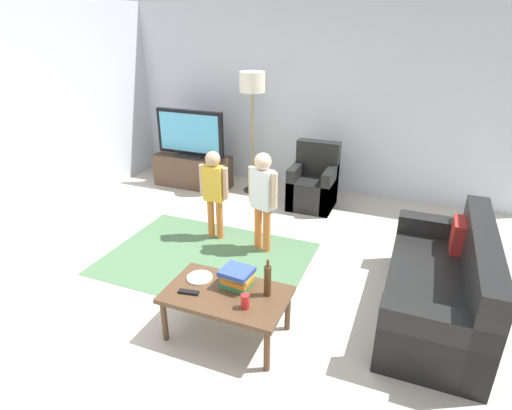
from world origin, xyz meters
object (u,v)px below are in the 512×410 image
(coffee_table, at_px, (226,298))
(tv_remote, at_px, (189,292))
(floor_lamp, at_px, (252,89))
(armchair, at_px, (314,186))
(book_stack, at_px, (237,278))
(couch, at_px, (445,289))
(soda_can, at_px, (245,301))
(child_center, at_px, (263,194))
(plate, at_px, (200,278))
(tv_stand, at_px, (193,171))
(bottle, at_px, (268,280))
(child_near_tv, at_px, (214,187))
(tv, at_px, (190,134))

(coffee_table, xyz_separation_m, tv_remote, (-0.28, -0.12, 0.06))
(floor_lamp, distance_m, coffee_table, 3.46)
(armchair, bearing_deg, book_stack, -88.33)
(floor_lamp, relative_size, coffee_table, 1.78)
(couch, relative_size, soda_can, 15.00)
(child_center, xyz_separation_m, tv_remote, (-0.03, -1.57, -0.27))
(plate, bearing_deg, couch, 22.78)
(couch, bearing_deg, armchair, 130.92)
(couch, distance_m, soda_can, 1.80)
(tv_stand, height_order, plate, tv_stand)
(tv_remote, bearing_deg, armchair, 75.59)
(soda_can, relative_size, plate, 0.55)
(child_center, xyz_separation_m, plate, (-0.05, -1.35, -0.27))
(couch, bearing_deg, floor_lamp, 141.50)
(bottle, bearing_deg, tv_remote, -159.86)
(tv_stand, height_order, child_center, child_center)
(armchair, distance_m, plate, 2.81)
(child_near_tv, relative_size, coffee_table, 1.09)
(tv_stand, bearing_deg, soda_can, -53.98)
(couch, height_order, tv_remote, couch)
(floor_lamp, distance_m, tv_remote, 3.48)
(armchair, xyz_separation_m, child_center, (-0.21, -1.44, 0.40))
(couch, relative_size, book_stack, 6.69)
(child_center, bearing_deg, coffee_table, -80.31)
(tv_stand, distance_m, tv_remote, 3.51)
(couch, bearing_deg, child_near_tv, 167.00)
(couch, xyz_separation_m, book_stack, (-1.63, -0.81, 0.21))
(tv_remote, xyz_separation_m, plate, (-0.02, 0.22, -0.00))
(tv_remote, relative_size, soda_can, 1.42)
(coffee_table, bearing_deg, tv_remote, -156.80)
(tv_stand, relative_size, book_stack, 4.46)
(child_near_tv, distance_m, tv_remote, 1.76)
(tv_stand, xyz_separation_m, book_stack, (2.05, -2.82, 0.26))
(armchair, height_order, book_stack, armchair)
(book_stack, bearing_deg, plate, -176.68)
(floor_lamp, height_order, tv_remote, floor_lamp)
(floor_lamp, xyz_separation_m, plate, (0.74, -2.99, -1.12))
(plate, bearing_deg, tv_remote, -84.88)
(child_near_tv, height_order, book_stack, child_near_tv)
(tv, distance_m, armchair, 2.04)
(child_near_tv, bearing_deg, tv_stand, 128.27)
(tv_stand, height_order, floor_lamp, floor_lamp)
(tv, xyz_separation_m, couch, (3.67, -1.99, -0.56))
(tv, relative_size, armchair, 1.22)
(tv_stand, distance_m, coffee_table, 3.55)
(tv_stand, relative_size, tv_remote, 7.06)
(tv_stand, relative_size, floor_lamp, 0.67)
(book_stack, bearing_deg, armchair, 91.67)
(coffee_table, relative_size, plate, 4.55)
(armchair, bearing_deg, tv, 179.46)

